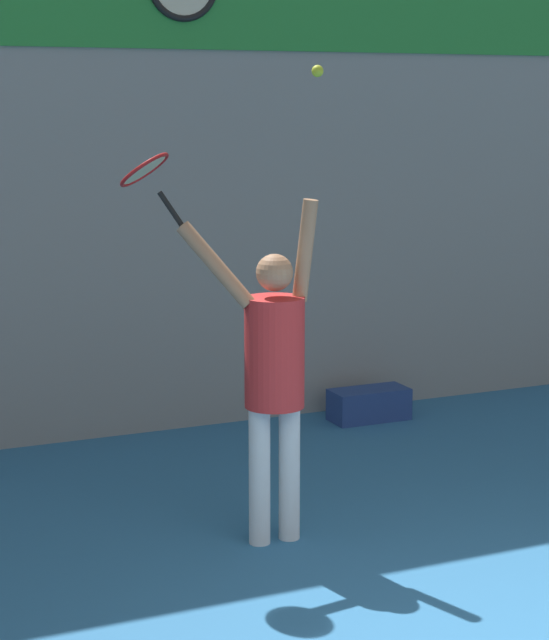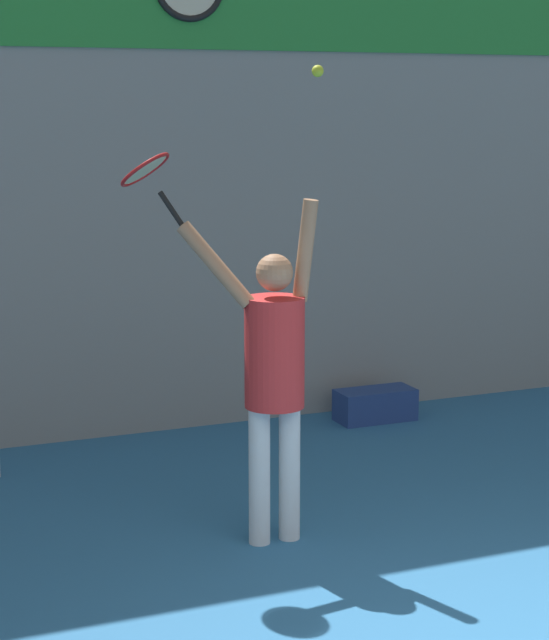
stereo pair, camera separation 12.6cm
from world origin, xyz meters
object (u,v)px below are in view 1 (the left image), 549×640
object	(u,v)px
tennis_player	(274,366)
tennis_racket	(146,173)
tennis_ball	(318,71)
equipment_bag	(369,404)

from	to	relation	value
tennis_player	tennis_racket	bearing A→B (deg)	148.41
tennis_ball	equipment_bag	world-z (taller)	tennis_ball
tennis_racket	equipment_bag	world-z (taller)	tennis_racket
equipment_bag	tennis_player	bearing A→B (deg)	-130.23
tennis_player	tennis_ball	world-z (taller)	tennis_ball
tennis_racket	tennis_player	bearing A→B (deg)	-31.59
tennis_racket	tennis_ball	distance (m)	1.16
equipment_bag	tennis_ball	bearing A→B (deg)	-125.44
tennis_racket	equipment_bag	distance (m)	3.70
tennis_racket	tennis_ball	xyz separation A→B (m)	(0.89, -0.45, 0.58)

